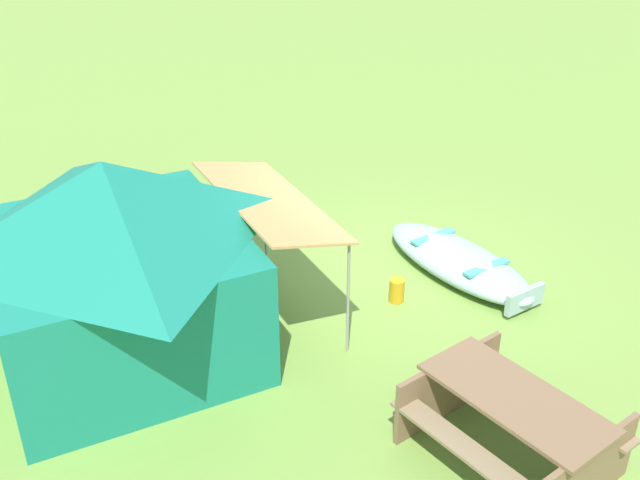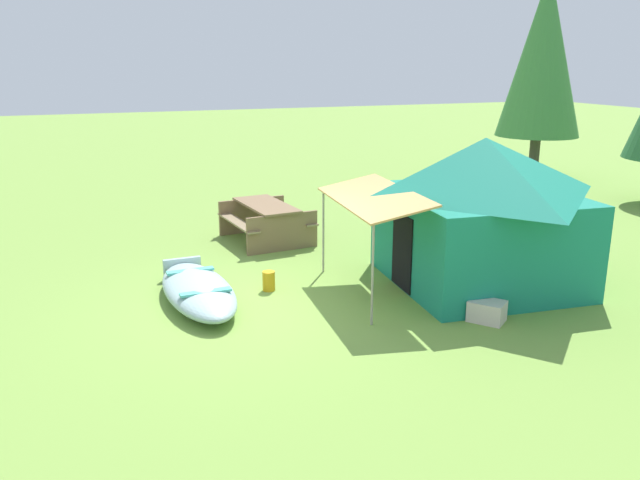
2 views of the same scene
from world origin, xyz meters
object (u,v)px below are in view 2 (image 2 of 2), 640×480
at_px(beached_rowboat, 198,290).
at_px(pine_tree_back_left, 543,55).
at_px(canvas_cabin_tent, 481,209).
at_px(fuel_can, 269,281).
at_px(cooler_box, 487,311).
at_px(picnic_table, 266,218).

height_order(beached_rowboat, pine_tree_back_left, pine_tree_back_left).
distance_m(beached_rowboat, canvas_cabin_tent, 4.81).
relative_size(beached_rowboat, fuel_can, 8.40).
distance_m(fuel_can, pine_tree_back_left, 13.66).
xyz_separation_m(cooler_box, pine_tree_back_left, (-9.48, 8.51, 3.68)).
height_order(canvas_cabin_tent, picnic_table, canvas_cabin_tent).
distance_m(cooler_box, fuel_can, 3.53).
height_order(beached_rowboat, canvas_cabin_tent, canvas_cabin_tent).
distance_m(beached_rowboat, cooler_box, 4.42).
height_order(beached_rowboat, picnic_table, picnic_table).
bearing_deg(canvas_cabin_tent, picnic_table, -145.94).
height_order(canvas_cabin_tent, pine_tree_back_left, pine_tree_back_left).
xyz_separation_m(picnic_table, cooler_box, (5.33, 1.73, -0.35)).
xyz_separation_m(canvas_cabin_tent, picnic_table, (-3.82, -2.58, -0.78)).
distance_m(canvas_cabin_tent, cooler_box, 2.07).
bearing_deg(beached_rowboat, canvas_cabin_tent, 80.24).
relative_size(canvas_cabin_tent, fuel_can, 12.91).
bearing_deg(canvas_cabin_tent, fuel_can, -104.65).
xyz_separation_m(canvas_cabin_tent, fuel_can, (-0.90, -3.43, -1.12)).
xyz_separation_m(beached_rowboat, canvas_cabin_tent, (0.80, 4.62, 1.07)).
relative_size(picnic_table, fuel_can, 6.14).
bearing_deg(beached_rowboat, cooler_box, 58.56).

